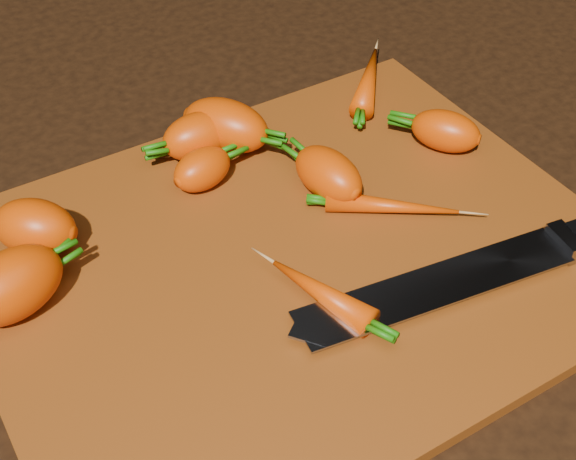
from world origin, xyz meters
TOP-DOWN VIEW (x-y plane):
  - ground at (0.00, 0.00)m, footprint 2.00×2.00m
  - cutting_board at (0.00, 0.00)m, footprint 0.50×0.40m
  - carrot_0 at (-0.21, 0.06)m, footprint 0.09×0.07m
  - carrot_1 at (-0.17, 0.11)m, footprint 0.08×0.08m
  - carrot_2 at (0.02, 0.15)m, footprint 0.09×0.10m
  - carrot_3 at (0.06, 0.05)m, footprint 0.05×0.08m
  - carrot_4 at (-0.01, 0.16)m, footprint 0.07×0.05m
  - carrot_5 at (-0.02, 0.12)m, footprint 0.06×0.05m
  - carrot_6 at (0.19, 0.05)m, footprint 0.07×0.08m
  - carrot_7 at (0.19, 0.17)m, footprint 0.10×0.10m
  - carrot_8 at (0.10, -0.00)m, footprint 0.10×0.09m
  - carrot_9 at (-0.01, -0.06)m, footprint 0.05×0.10m
  - knife at (0.09, -0.10)m, footprint 0.37×0.08m

SIDE VIEW (x-z plane):
  - ground at x=0.00m, z-range -0.01..0.00m
  - cutting_board at x=0.00m, z-range 0.00..0.01m
  - knife at x=0.09m, z-range 0.01..0.03m
  - carrot_8 at x=0.10m, z-range 0.01..0.03m
  - carrot_7 at x=0.19m, z-range 0.01..0.04m
  - carrot_9 at x=-0.01m, z-range 0.01..0.04m
  - carrot_5 at x=-0.02m, z-range 0.01..0.05m
  - carrot_6 at x=0.19m, z-range 0.01..0.05m
  - carrot_3 at x=0.06m, z-range 0.01..0.05m
  - carrot_4 at x=-0.01m, z-range 0.01..0.06m
  - carrot_1 at x=-0.17m, z-range 0.01..0.06m
  - carrot_2 at x=0.02m, z-range 0.01..0.06m
  - carrot_0 at x=-0.21m, z-range 0.01..0.06m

